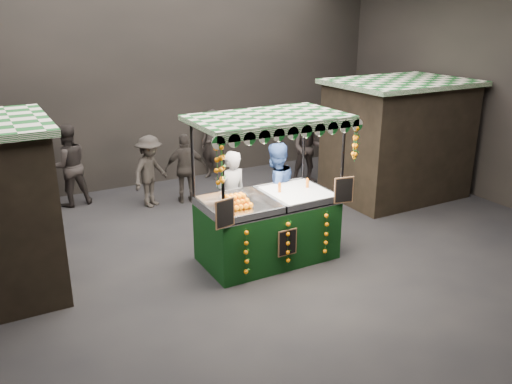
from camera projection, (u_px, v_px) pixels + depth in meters
ground at (257, 261)px, 8.94m from camera, size 12.00×12.00×0.00m
market_hall at (257, 56)px, 7.83m from camera, size 12.10×10.10×5.05m
neighbour_stall_right at (397, 139)px, 11.75m from camera, size 3.00×2.20×2.60m
juice_stall at (269, 217)px, 8.78m from camera, size 2.55×1.50×2.47m
vendor_grey at (231, 197)px, 9.45m from camera, size 0.68×0.50×1.71m
vendor_blue at (275, 190)px, 9.68m from camera, size 0.97×0.81×1.79m
shopper_0 at (5, 217)px, 8.74m from camera, size 0.67×0.56×1.58m
shopper_1 at (308, 149)px, 12.75m from camera, size 1.04×0.97×1.70m
shopper_2 at (186, 169)px, 11.45m from camera, size 0.96×0.59×1.54m
shopper_3 at (150, 171)px, 11.22m from camera, size 1.16×1.04×1.56m
shopper_5 at (362, 147)px, 13.03m from camera, size 0.87×1.57×1.61m
shopper_6 at (212, 145)px, 13.04m from camera, size 0.65×0.75×1.74m
shopper_7 at (68, 166)px, 11.23m from camera, size 0.94×0.77×1.78m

